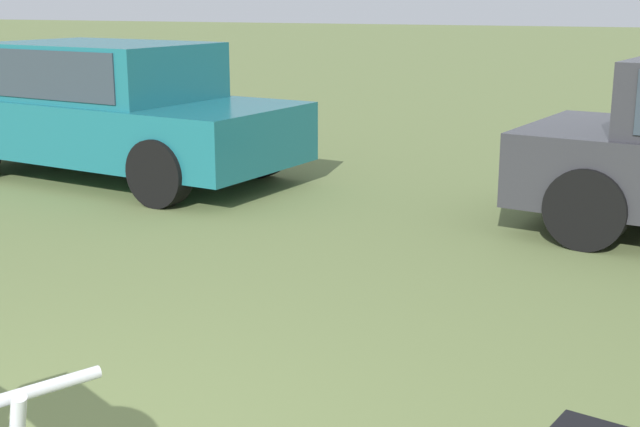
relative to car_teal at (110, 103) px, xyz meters
The scene contains 1 object.
car_teal is the anchor object (origin of this frame).
Camera 1 is at (2.31, -1.93, 1.88)m, focal length 48.27 mm.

